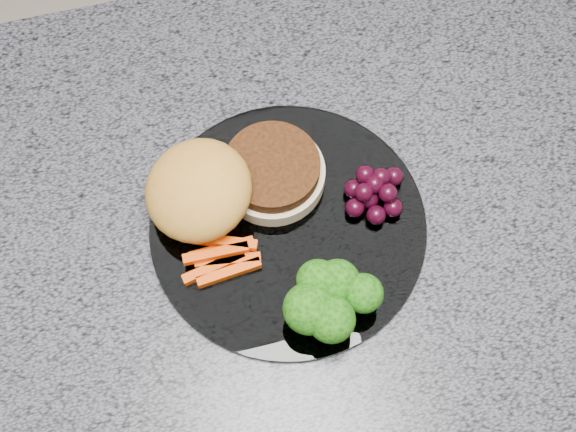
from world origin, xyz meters
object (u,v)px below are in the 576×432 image
(plate, at_px, (288,226))
(island_cabinet, at_px, (249,358))
(grape_bunch, at_px, (375,191))
(burger, at_px, (226,186))

(plate, bearing_deg, island_cabinet, 176.74)
(plate, xyz_separation_m, grape_bunch, (0.09, 0.01, 0.02))
(plate, height_order, burger, burger)
(island_cabinet, bearing_deg, burger, 76.97)
(plate, distance_m, grape_bunch, 0.09)
(island_cabinet, xyz_separation_m, plate, (0.06, -0.00, 0.47))
(island_cabinet, distance_m, burger, 0.50)
(plate, height_order, grape_bunch, grape_bunch)
(island_cabinet, distance_m, plate, 0.48)
(burger, bearing_deg, plate, -55.80)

